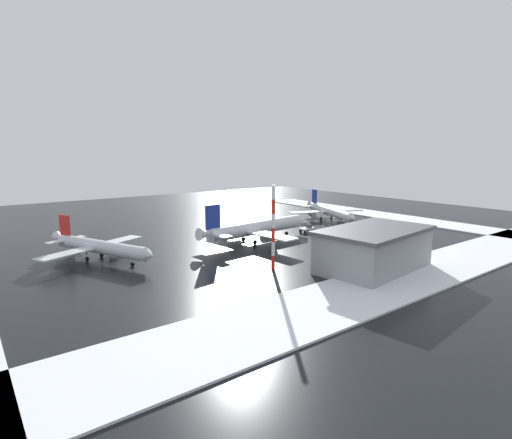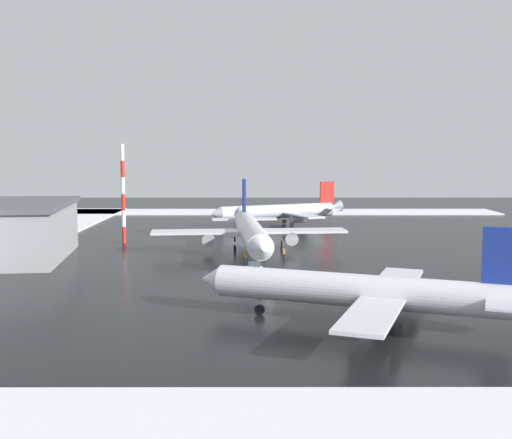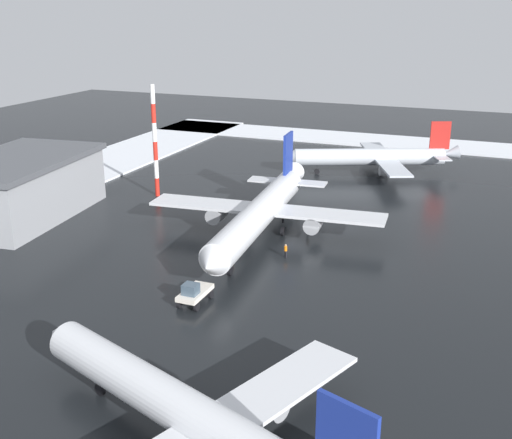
{
  "view_description": "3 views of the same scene",
  "coord_description": "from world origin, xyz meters",
  "views": [
    {
      "loc": [
        -62.73,
        -91.85,
        24.6
      ],
      "look_at": [
        5.67,
        -1.55,
        5.02
      ],
      "focal_mm": 28.0,
      "sensor_mm": 36.0,
      "label": 1
    },
    {
      "loc": [
        103.03,
        -6.13,
        16.82
      ],
      "look_at": [
        -1.05,
        -5.87,
        5.37
      ],
      "focal_mm": 45.0,
      "sensor_mm": 36.0,
      "label": 2
    },
    {
      "loc": [
        75.01,
        22.05,
        29.4
      ],
      "look_at": [
        4.76,
        -6.13,
        3.85
      ],
      "focal_mm": 45.0,
      "sensor_mm": 36.0,
      "label": 3
    }
  ],
  "objects": [
    {
      "name": "snow_bank_left",
      "position": [
        -67.0,
        0.0,
        0.17
      ],
      "size": [
        14.0,
        116.0,
        0.33
      ],
      "primitive_type": "cube",
      "color": "white",
      "rests_on": "ground_plane"
    },
    {
      "name": "airplane_foreground_jet",
      "position": [
        42.85,
        4.4,
        3.3
      ],
      "size": [
        27.36,
        32.38,
        9.97
      ],
      "rotation": [
        0.0,
        0.0,
        4.36
      ],
      "color": "silver",
      "rests_on": "ground_plane"
    },
    {
      "name": "antenna_mast",
      "position": [
        -11.07,
        -29.57,
        8.87
      ],
      "size": [
        0.7,
        0.7,
        17.73
      ],
      "color": "red",
      "rests_on": "ground_plane"
    },
    {
      "name": "ground_crew_beside_wing",
      "position": [
        9.05,
        -7.53,
        0.97
      ],
      "size": [
        0.36,
        0.36,
        1.71
      ],
      "rotation": [
        0.0,
        0.0,
        1.77
      ],
      "color": "black",
      "rests_on": "ground_plane"
    },
    {
      "name": "snow_bank_right",
      "position": [
        67.0,
        0.0,
        0.17
      ],
      "size": [
        14.0,
        116.0,
        0.33
      ],
      "primitive_type": "cube",
      "color": "white",
      "rests_on": "ground_plane"
    },
    {
      "name": "cargo_hangar",
      "position": [
        5.54,
        -42.37,
        4.44
      ],
      "size": [
        26.53,
        17.71,
        8.8
      ],
      "rotation": [
        0.0,
        0.0,
        0.11
      ],
      "color": "gray",
      "rests_on": "ground_plane"
    },
    {
      "name": "airplane_parked_starboard",
      "position": [
        -37.96,
        -0.37,
        3.14
      ],
      "size": [
        25.76,
        30.37,
        9.51
      ],
      "rotation": [
        0.0,
        0.0,
        5.12
      ],
      "color": "silver",
      "rests_on": "ground_plane"
    },
    {
      "name": "ground_plane",
      "position": [
        0.0,
        0.0,
        0.0
      ],
      "size": [
        240.0,
        240.0,
        0.0
      ],
      "primitive_type": "plane",
      "color": "black"
    },
    {
      "name": "ground_crew_near_tug",
      "position": [
        -2.6,
        -1.61,
        0.97
      ],
      "size": [
        0.36,
        0.36,
        1.71
      ],
      "rotation": [
        0.0,
        0.0,
        5.36
      ],
      "color": "black",
      "rests_on": "ground_plane"
    },
    {
      "name": "pushback_tug",
      "position": [
        21.82,
        -6.16,
        1.28
      ],
      "size": [
        4.61,
        2.32,
        2.5
      ],
      "rotation": [
        0.0,
        0.0,
        -0.0
      ],
      "color": "silver",
      "rests_on": "ground_plane"
    },
    {
      "name": "airplane_parked_portside",
      "position": [
        1.53,
        -6.77,
        3.78
      ],
      "size": [
        38.56,
        32.03,
        11.44
      ],
      "rotation": [
        0.0,
        0.0,
        0.09
      ],
      "color": "silver",
      "rests_on": "ground_plane"
    },
    {
      "name": "ground_crew_mid_apron",
      "position": [
        6.24,
        -1.65,
        0.97
      ],
      "size": [
        0.36,
        0.36,
        1.71
      ],
      "rotation": [
        0.0,
        0.0,
        2.63
      ],
      "color": "black",
      "rests_on": "ground_plane"
    }
  ]
}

